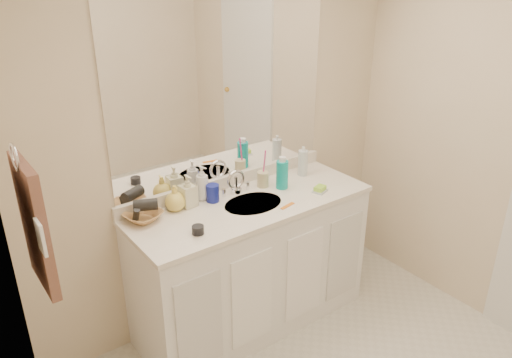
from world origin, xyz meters
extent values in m
cube|color=beige|center=(0.00, 1.30, 1.20)|extent=(2.60, 0.02, 2.40)
cube|color=beige|center=(-1.30, 0.00, 1.20)|extent=(0.02, 2.60, 2.40)
cube|color=white|center=(0.00, 1.02, 0.42)|extent=(1.50, 0.55, 0.85)
cube|color=white|center=(0.00, 1.02, 0.86)|extent=(1.52, 0.57, 0.03)
cube|color=silver|center=(0.00, 1.29, 0.92)|extent=(1.52, 0.03, 0.08)
cylinder|color=beige|center=(0.00, 1.00, 0.87)|extent=(0.37, 0.37, 0.02)
cylinder|color=silver|center=(0.00, 1.18, 0.94)|extent=(0.02, 0.02, 0.11)
cube|color=white|center=(0.00, 1.29, 1.56)|extent=(1.48, 0.01, 1.20)
cylinder|color=navy|center=(-0.18, 1.17, 0.93)|extent=(0.10, 0.10, 0.11)
cylinder|color=beige|center=(0.19, 1.16, 0.93)|extent=(0.09, 0.09, 0.10)
cylinder|color=#E13B8F|center=(0.20, 1.16, 1.03)|extent=(0.01, 0.04, 0.20)
cylinder|color=#0DA2A1|center=(0.28, 1.07, 0.97)|extent=(0.08, 0.08, 0.18)
cylinder|color=silver|center=(0.52, 1.15, 0.97)|extent=(0.07, 0.07, 0.17)
cube|color=silver|center=(0.43, 0.88, 0.89)|extent=(0.11, 0.10, 0.01)
cube|color=#9ADC35|center=(0.43, 0.88, 0.90)|extent=(0.09, 0.07, 0.03)
cube|color=orange|center=(0.14, 0.85, 0.88)|extent=(0.11, 0.04, 0.00)
cylinder|color=black|center=(-0.45, 0.89, 0.90)|extent=(0.07, 0.07, 0.05)
imported|color=white|center=(-0.21, 1.23, 0.99)|extent=(0.10, 0.10, 0.22)
imported|color=beige|center=(-0.33, 1.21, 0.98)|extent=(0.10, 0.10, 0.20)
imported|color=#F3D95E|center=(-0.41, 1.21, 0.96)|extent=(0.12, 0.12, 0.15)
imported|color=#B37E48|center=(-0.62, 1.20, 0.90)|extent=(0.26, 0.26, 0.05)
cylinder|color=black|center=(-0.60, 1.20, 0.97)|extent=(0.15, 0.12, 0.07)
torus|color=silver|center=(-1.27, 0.77, 1.55)|extent=(0.01, 0.11, 0.11)
cube|color=brown|center=(-1.25, 0.77, 1.25)|extent=(0.04, 0.32, 0.55)
cube|color=white|center=(-1.27, 0.57, 1.30)|extent=(0.01, 0.08, 0.13)
camera|label=1|loc=(-1.57, -1.15, 2.24)|focal=35.00mm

